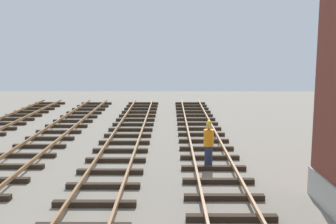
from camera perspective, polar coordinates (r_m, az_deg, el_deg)
track_worker_foreground at (r=16.50m, az=5.62°, el=-4.38°), size 0.40×0.40×1.87m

